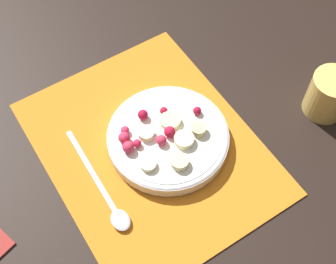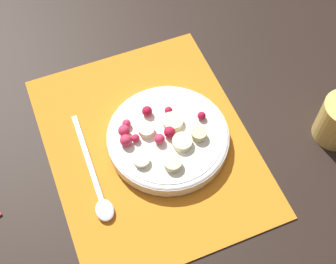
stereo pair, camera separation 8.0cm
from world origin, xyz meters
name	(u,v)px [view 1 (the left image)]	position (x,y,z in m)	size (l,w,h in m)	color
ground_plane	(150,148)	(0.00, 0.00, 0.00)	(3.00, 3.00, 0.00)	black
placemat	(150,147)	(0.00, 0.00, 0.00)	(0.44, 0.35, 0.01)	orange
fruit_bowl	(168,137)	(-0.01, -0.03, 0.02)	(0.21, 0.21, 0.05)	white
spoon	(108,199)	(-0.05, 0.11, 0.01)	(0.22, 0.03, 0.01)	silver
drinking_glass	(329,95)	(-0.10, -0.32, 0.04)	(0.08, 0.08, 0.08)	#F4CC66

